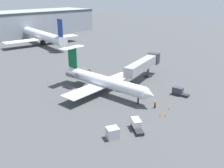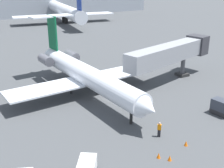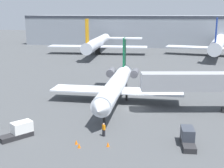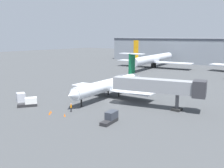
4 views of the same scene
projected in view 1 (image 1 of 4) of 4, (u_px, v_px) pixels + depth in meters
The scene contains 11 objects.
ground_plane at pixel (119, 92), 62.23m from camera, with size 400.00×400.00×0.10m, color #424447.
regional_jet at pixel (101, 80), 60.77m from camera, with size 22.43×28.52×10.04m.
jet_bridge at pixel (144, 64), 69.05m from camera, with size 18.80×7.41×6.36m.
ground_crew_marshaller at pixel (155, 104), 53.14m from camera, with size 0.47×0.46×1.69m.
baggage_tug_lead at pixel (179, 92), 59.81m from camera, with size 1.93×4.15×1.90m.
baggage_tug_trailing at pixel (137, 125), 44.71m from camera, with size 3.41×4.09×1.90m.
cargo_container_uld at pixel (113, 133), 42.01m from camera, with size 2.56×2.45×1.98m.
traffic_cone_near at pixel (169, 109), 52.38m from camera, with size 0.36×0.36×0.55m.
traffic_cone_mid at pixel (160, 115), 49.71m from camera, with size 0.36×0.36×0.55m.
traffic_cone_far at pixel (166, 115), 49.61m from camera, with size 0.36×0.36×0.55m.
parked_airliner_west_mid at pixel (42, 36), 116.27m from camera, with size 36.09×42.56×13.48m.
Camera 1 is at (-42.59, -38.89, 23.48)m, focal length 39.51 mm.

